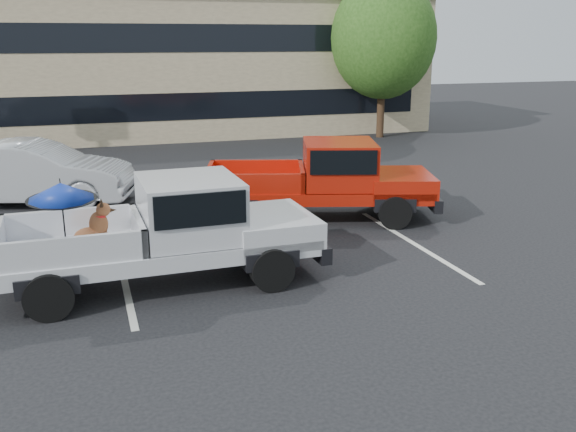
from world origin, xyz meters
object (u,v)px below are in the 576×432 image
object	(u,v)px
silver_pickup	(176,226)
silver_sedan	(35,173)
tree_back	(263,34)
tree_right	(383,38)
red_pickup	(332,177)

from	to	relation	value
silver_pickup	silver_sedan	world-z (taller)	silver_pickup
silver_pickup	tree_back	bearing A→B (deg)	69.06
tree_right	tree_back	xyz separation A→B (m)	(-3.00, 8.00, 0.20)
tree_right	red_pickup	size ratio (longest dim) A/B	1.14
tree_back	red_pickup	distance (m)	20.28
red_pickup	tree_right	bearing A→B (deg)	75.99
silver_pickup	tree_right	bearing A→B (deg)	51.66
tree_right	silver_pickup	xyz separation A→B (m)	(-11.07, -14.71, -3.16)
silver_sedan	silver_pickup	bearing A→B (deg)	-141.64
silver_pickup	red_pickup	world-z (taller)	silver_pickup
tree_right	silver_pickup	bearing A→B (deg)	-126.97
red_pickup	silver_sedan	size ratio (longest dim) A/B	1.20
tree_right	tree_back	distance (m)	8.55
tree_back	silver_pickup	xyz separation A→B (m)	(-8.07, -22.71, -3.36)
silver_pickup	silver_sedan	size ratio (longest dim) A/B	1.15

